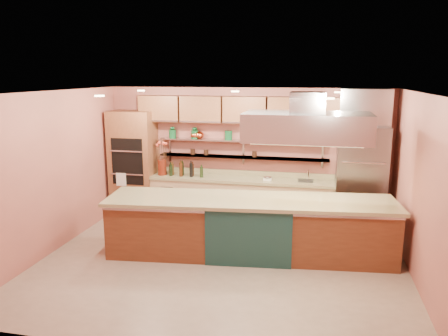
% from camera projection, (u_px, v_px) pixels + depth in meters
% --- Properties ---
extents(floor, '(6.00, 5.00, 0.02)m').
position_uv_depth(floor, '(221.00, 263.00, 7.26)').
color(floor, gray).
rests_on(floor, ground).
extents(ceiling, '(6.00, 5.00, 0.02)m').
position_uv_depth(ceiling, '(221.00, 92.00, 6.66)').
color(ceiling, black).
rests_on(ceiling, wall_back).
extents(wall_back, '(6.00, 0.04, 2.80)m').
position_uv_depth(wall_back, '(246.00, 154.00, 9.35)').
color(wall_back, '#AE5F52').
rests_on(wall_back, floor).
extents(wall_front, '(6.00, 0.04, 2.80)m').
position_uv_depth(wall_front, '(169.00, 237.00, 4.57)').
color(wall_front, '#AE5F52').
rests_on(wall_front, floor).
extents(wall_left, '(0.04, 5.00, 2.80)m').
position_uv_depth(wall_left, '(52.00, 173.00, 7.58)').
color(wall_left, '#AE5F52').
rests_on(wall_left, floor).
extents(wall_right, '(0.04, 5.00, 2.80)m').
position_uv_depth(wall_right, '(422.00, 192.00, 6.34)').
color(wall_right, '#AE5F52').
rests_on(wall_right, floor).
extents(oven_stack, '(0.95, 0.64, 2.30)m').
position_uv_depth(oven_stack, '(134.00, 163.00, 9.60)').
color(oven_stack, brown).
rests_on(oven_stack, floor).
extents(refrigerator, '(0.95, 0.72, 2.10)m').
position_uv_depth(refrigerator, '(361.00, 179.00, 8.60)').
color(refrigerator, gray).
rests_on(refrigerator, floor).
extents(back_counter, '(3.84, 0.64, 0.93)m').
position_uv_depth(back_counter, '(241.00, 199.00, 9.27)').
color(back_counter, tan).
rests_on(back_counter, floor).
extents(wall_shelf_lower, '(3.60, 0.26, 0.03)m').
position_uv_depth(wall_shelf_lower, '(243.00, 157.00, 9.25)').
color(wall_shelf_lower, '#AEB1B5').
rests_on(wall_shelf_lower, wall_back).
extents(wall_shelf_upper, '(3.60, 0.26, 0.03)m').
position_uv_depth(wall_shelf_upper, '(243.00, 141.00, 9.17)').
color(wall_shelf_upper, '#AEB1B5').
rests_on(wall_shelf_upper, wall_back).
extents(upper_cabinets, '(4.60, 0.36, 0.55)m').
position_uv_depth(upper_cabinets, '(245.00, 110.00, 8.98)').
color(upper_cabinets, brown).
rests_on(upper_cabinets, wall_back).
extents(range_hood, '(2.00, 1.00, 0.45)m').
position_uv_depth(range_hood, '(307.00, 127.00, 6.95)').
color(range_hood, '#AEB1B5').
rests_on(range_hood, ceiling).
extents(ceiling_downlights, '(4.00, 2.80, 0.02)m').
position_uv_depth(ceiling_downlights, '(223.00, 94.00, 6.86)').
color(ceiling_downlights, '#FFE5A5').
rests_on(ceiling_downlights, ceiling).
extents(island, '(4.88, 1.53, 1.00)m').
position_uv_depth(island, '(250.00, 227.00, 7.51)').
color(island, brown).
rests_on(island, floor).
extents(flower_vase, '(0.22, 0.22, 0.33)m').
position_uv_depth(flower_vase, '(162.00, 167.00, 9.44)').
color(flower_vase, '#5E1A0E').
rests_on(flower_vase, back_counter).
extents(oil_bottle_cluster, '(0.82, 0.32, 0.26)m').
position_uv_depth(oil_bottle_cluster, '(187.00, 170.00, 9.34)').
color(oil_bottle_cluster, black).
rests_on(oil_bottle_cluster, back_counter).
extents(kitchen_scale, '(0.20, 0.17, 0.10)m').
position_uv_depth(kitchen_scale, '(268.00, 178.00, 9.00)').
color(kitchen_scale, silver).
rests_on(kitchen_scale, back_counter).
extents(bar_faucet, '(0.03, 0.03, 0.23)m').
position_uv_depth(bar_faucet, '(308.00, 175.00, 8.91)').
color(bar_faucet, silver).
rests_on(bar_faucet, back_counter).
extents(copper_kettle, '(0.26, 0.26, 0.16)m').
position_uv_depth(copper_kettle, '(199.00, 135.00, 9.35)').
color(copper_kettle, '#DA5B32').
rests_on(copper_kettle, wall_shelf_upper).
extents(green_canister, '(0.16, 0.16, 0.19)m').
position_uv_depth(green_canister, '(228.00, 135.00, 9.21)').
color(green_canister, '#0F4924').
rests_on(green_canister, wall_shelf_upper).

